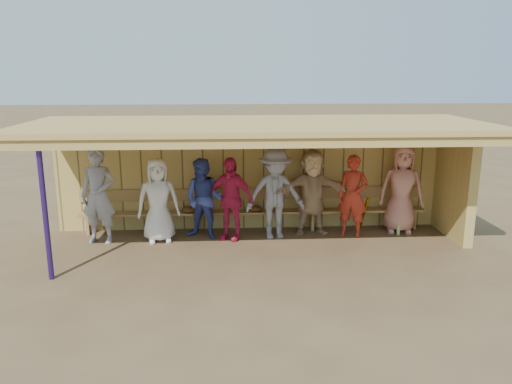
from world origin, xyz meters
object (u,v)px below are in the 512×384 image
(player_g, at_px, (353,196))
(player_h, at_px, (401,189))
(player_e, at_px, (275,194))
(bench, at_px, (254,207))
(player_b, at_px, (158,200))
(player_d, at_px, (230,199))
(player_a, at_px, (98,196))
(player_c, at_px, (204,199))
(player_f, at_px, (312,192))

(player_g, xyz_separation_m, player_h, (1.12, 0.21, 0.09))
(player_e, bearing_deg, bench, 119.27)
(player_b, xyz_separation_m, player_d, (1.47, 0.05, -0.00))
(player_a, xyz_separation_m, player_h, (6.39, 0.35, -0.03))
(player_d, bearing_deg, player_b, -153.64)
(player_c, height_order, player_e, player_e)
(player_h, distance_m, bench, 3.24)
(player_c, xyz_separation_m, player_h, (4.27, 0.19, 0.11))
(player_d, xyz_separation_m, player_h, (3.72, 0.29, 0.09))
(player_f, bearing_deg, player_a, -179.68)
(player_b, distance_m, player_h, 5.21)
(bench, bearing_deg, player_f, -14.89)
(player_c, relative_size, player_e, 0.89)
(player_a, relative_size, bench, 0.26)
(player_d, xyz_separation_m, player_f, (1.76, 0.26, 0.05))
(player_b, distance_m, bench, 2.13)
(player_g, bearing_deg, player_a, -153.88)
(player_g, bearing_deg, player_c, -155.68)
(player_b, bearing_deg, player_e, -8.71)
(player_b, relative_size, player_d, 1.00)
(bench, bearing_deg, player_g, -13.98)
(player_e, distance_m, bench, 0.81)
(player_e, xyz_separation_m, bench, (-0.41, 0.55, -0.43))
(player_d, height_order, bench, player_d)
(player_e, height_order, bench, player_e)
(player_b, height_order, bench, player_b)
(player_c, relative_size, player_d, 0.98)
(player_g, bearing_deg, player_f, -168.02)
(player_a, bearing_deg, player_b, 12.23)
(player_c, bearing_deg, player_f, 25.08)
(player_c, distance_m, player_f, 2.32)
(player_d, bearing_deg, player_e, 26.64)
(player_c, height_order, player_d, player_d)
(player_b, xyz_separation_m, player_g, (4.08, 0.13, -0.00))
(player_d, relative_size, player_e, 0.91)
(player_a, bearing_deg, player_c, 15.94)
(player_a, height_order, player_d, player_a)
(player_c, relative_size, bench, 0.22)
(player_b, xyz_separation_m, player_h, (5.20, 0.34, 0.09))
(player_a, xyz_separation_m, player_c, (2.12, 0.15, -0.14))
(player_b, height_order, player_c, player_b)
(player_d, xyz_separation_m, player_e, (0.94, 0.04, 0.09))
(player_b, bearing_deg, player_h, -7.19)
(player_b, distance_m, player_f, 3.25)
(player_a, relative_size, player_g, 1.13)
(player_a, xyz_separation_m, player_d, (2.67, 0.06, -0.12))
(player_d, height_order, player_f, player_f)
(player_d, bearing_deg, player_g, 25.88)
(player_a, relative_size, player_d, 1.14)
(player_c, distance_m, player_e, 1.49)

